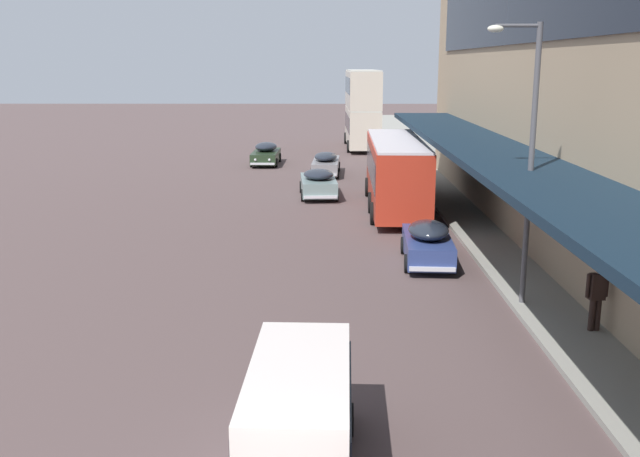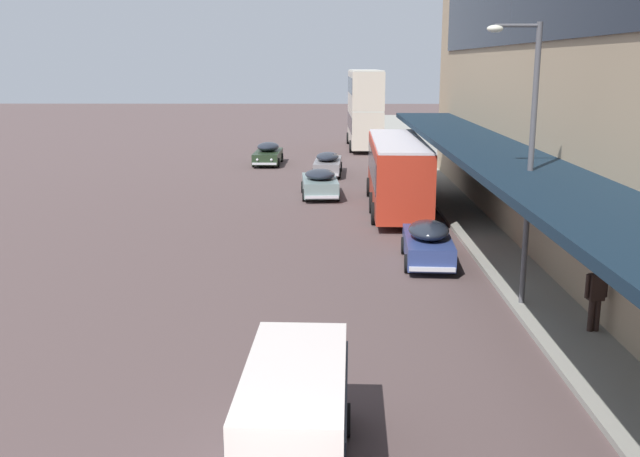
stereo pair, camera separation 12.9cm
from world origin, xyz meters
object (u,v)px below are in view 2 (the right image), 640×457
Objects in this scene: sedan_second_mid at (268,154)px; sedan_lead_mid at (320,183)px; transit_bus_kerbside_front at (397,170)px; sedan_lead_near at (428,243)px; pedestrian_at_kerb at (596,293)px; transit_bus_kerbside_rear at (365,107)px; street_lamp at (526,148)px; vw_van at (296,410)px; sedan_trailing_near at (328,163)px.

sedan_lead_mid is at bearing -73.14° from sedan_second_mid.
sedan_lead_near is (0.21, -9.61, -1.20)m from transit_bus_kerbside_front.
sedan_lead_near is 2.33× the size of pedestrian_at_kerb.
transit_bus_kerbside_rear is 1.27× the size of street_lamp.
sedan_lead_near is 0.94× the size of vw_van.
pedestrian_at_kerb is at bearing -57.85° from street_lamp.
sedan_lead_mid is 26.24m from vw_van.
vw_van is at bearing -84.56° from sedan_second_mid.
transit_bus_kerbside_front is 14.71m from street_lamp.
sedan_second_mid is at bearing 106.97° from sedan_lead_near.
sedan_trailing_near is (-3.58, 20.77, -0.04)m from sedan_lead_near.
sedan_lead_mid is (-3.78, 3.39, -1.22)m from transit_bus_kerbside_front.
sedan_lead_near reaches higher than sedan_trailing_near.
sedan_lead_mid is (-3.49, -22.54, -2.73)m from transit_bus_kerbside_rear.
transit_bus_kerbside_rear is at bearing 90.64° from transit_bus_kerbside_front.
vw_van is (-0.12, -26.24, 0.35)m from sedan_lead_mid.
transit_bus_kerbside_rear is 22.97m from sedan_lead_mid.
transit_bus_kerbside_front is at bearing -89.36° from transit_bus_kerbside_rear.
street_lamp is (9.78, -30.27, 3.94)m from sedan_second_mid.
sedan_lead_near is (7.81, -25.60, 0.01)m from sedan_second_mid.
sedan_lead_near is at bearing 116.08° from pedestrian_at_kerb.
sedan_lead_mid is (-4.00, 13.00, -0.02)m from sedan_lead_near.
street_lamp reaches higher than transit_bus_kerbside_front.
transit_bus_kerbside_rear reaches higher than sedan_trailing_near.
vw_van reaches higher than sedan_lead_mid.
transit_bus_kerbside_front reaches higher than sedan_trailing_near.
pedestrian_at_kerb is (7.39, -19.94, 0.43)m from sedan_lead_mid.
transit_bus_kerbside_rear reaches higher than vw_van.
transit_bus_kerbside_front reaches higher than pedestrian_at_kerb.
sedan_lead_near is at bearing -89.19° from transit_bus_kerbside_rear.
sedan_second_mid is 1.09× the size of sedan_lead_mid.
vw_van reaches higher than sedan_lead_near.
transit_bus_kerbside_front is at bearing -64.58° from sedan_second_mid.
sedan_second_mid is 1.11× the size of sedan_lead_near.
pedestrian_at_kerb is at bearing -63.92° from sedan_lead_near.
street_lamp is (2.48, -40.22, 1.22)m from transit_bus_kerbside_rear.
sedan_lead_mid is at bearing 138.10° from transit_bus_kerbside_front.
transit_bus_kerbside_front is 23.19m from vw_van.
transit_bus_kerbside_front is at bearing 98.70° from street_lamp.
transit_bus_kerbside_front is 17.74m from sedan_second_mid.
street_lamp is (5.97, -17.68, 3.95)m from sedan_lead_mid.
sedan_second_mid is at bearing 95.44° from vw_van.
sedan_lead_near reaches higher than sedan_lead_mid.
transit_bus_kerbside_rear reaches higher than transit_bus_kerbside_front.
pedestrian_at_kerb is at bearing 39.96° from vw_van.
pedestrian_at_kerb is at bearing -70.99° from sedan_second_mid.
sedan_lead_near is at bearing -73.03° from sedan_second_mid.
street_lamp is (2.19, -14.28, 2.73)m from transit_bus_kerbside_front.
sedan_lead_near is 6.42m from street_lamp.
sedan_lead_mid is 2.38× the size of pedestrian_at_kerb.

